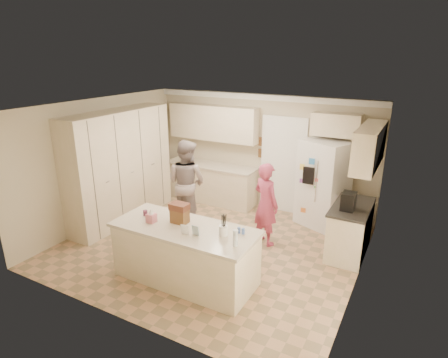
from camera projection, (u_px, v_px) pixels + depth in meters
The scene contains 41 objects.
floor at pixel (210, 247), 7.01m from camera, with size 5.20×4.60×0.02m, color tan.
ceiling at pixel (209, 106), 6.17m from camera, with size 5.20×4.60×0.02m, color white.
wall_back at pixel (261, 152), 8.51m from camera, with size 5.20×0.02×2.60m, color beige.
wall_front at pixel (115, 234), 4.67m from camera, with size 5.20×0.02×2.60m, color beige.
wall_left at pixel (102, 161), 7.77m from camera, with size 0.02×4.60×2.60m, color beige.
wall_right at pixel (365, 209), 5.40m from camera, with size 0.02×4.60×2.60m, color beige.
crown_back at pixel (262, 97), 8.07m from camera, with size 5.20×0.08×0.12m, color white.
pantry_bank at pixel (120, 167), 7.84m from camera, with size 0.60×2.60×2.35m, color beige.
back_base_cab at pixel (211, 183), 9.05m from camera, with size 2.20×0.60×0.88m, color beige.
back_countertop at pixel (211, 165), 8.89m from camera, with size 2.24×0.63×0.04m, color beige.
back_upper_cab at pixel (213, 123), 8.68m from camera, with size 2.20×0.35×0.80m, color beige.
doorway_opening at pixel (283, 166), 8.31m from camera, with size 0.90×0.06×2.10m, color black.
doorway_casing at pixel (283, 167), 8.28m from camera, with size 1.02×0.03×2.22m, color white.
wall_frame_upper at pixel (262, 142), 8.38m from camera, with size 0.15×0.02×0.20m, color brown.
wall_frame_lower at pixel (261, 153), 8.47m from camera, with size 0.15×0.02×0.20m, color brown.
refrigerator at pixel (323, 184), 7.64m from camera, with size 0.90×0.70×1.80m, color white.
fridge_seam at pixel (319, 189), 7.35m from camera, with size 0.01×0.02×1.78m, color gray.
fridge_dispenser at pixel (308, 176), 7.36m from camera, with size 0.22×0.03×0.35m, color black.
fridge_handle_l at pixel (316, 182), 7.31m from camera, with size 0.02×0.02×0.85m, color silver.
fridge_handle_r at pixel (322, 183), 7.26m from camera, with size 0.02×0.02×0.85m, color silver.
over_fridge_cab at pixel (336, 125), 7.35m from camera, with size 0.95×0.35×0.45m, color beige.
right_base_cab at pixel (350, 231), 6.65m from camera, with size 0.60×1.20×0.88m, color beige.
right_countertop at pixel (352, 207), 6.51m from camera, with size 0.63×1.24×0.04m, color #2D2B28.
right_upper_cab at pixel (370, 147), 6.28m from camera, with size 0.35×1.50×0.70m, color beige.
coffee_maker at pixel (348, 201), 6.31m from camera, with size 0.22×0.28×0.30m, color black.
island_base at pixel (185, 255), 5.86m from camera, with size 2.20×0.90×0.88m, color beige.
island_top at pixel (184, 228), 5.71m from camera, with size 2.28×0.96×0.05m, color beige.
utensil_crock at pixel (223, 230), 5.43m from camera, with size 0.13×0.13×0.15m, color white.
tissue_box at pixel (151, 218), 5.85m from camera, with size 0.13×0.13×0.14m, color #CA6D7F.
tissue_plume at pixel (151, 212), 5.81m from camera, with size 0.08×0.08×0.08m, color white.
dollhouse_body at pixel (180, 216), 5.82m from camera, with size 0.26×0.18×0.22m, color brown.
dollhouse_roof at pixel (179, 207), 5.77m from camera, with size 0.28×0.20×0.10m, color #592D1E.
jam_jar at pixel (145, 213), 6.09m from camera, with size 0.07×0.07×0.09m, color #59263F.
greeting_card_a at pixel (185, 230), 5.44m from camera, with size 0.12×0.01×0.16m, color white.
greeting_card_b at pixel (195, 230), 5.42m from camera, with size 0.12×0.01×0.16m, color silver.
water_bottle at pixel (235, 238), 5.11m from camera, with size 0.07×0.07×0.24m, color silver.
shaker_salt at pixel (239, 230), 5.50m from camera, with size 0.05×0.05×0.09m, color #445FA6.
shaker_pepper at pixel (243, 231), 5.47m from camera, with size 0.05×0.05×0.09m, color #445FA6.
teen_boy at pixel (187, 183), 7.71m from camera, with size 0.88×0.68×1.80m, color gray.
teen_girl at pixel (266, 204), 6.91m from camera, with size 0.58×0.38×1.58m, color #C33A6C.
fridge_magnets at pixel (318, 189), 7.34m from camera, with size 0.76×0.02×1.44m, color tan, non-canonical shape.
Camera 1 is at (3.20, -5.34, 3.45)m, focal length 30.00 mm.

